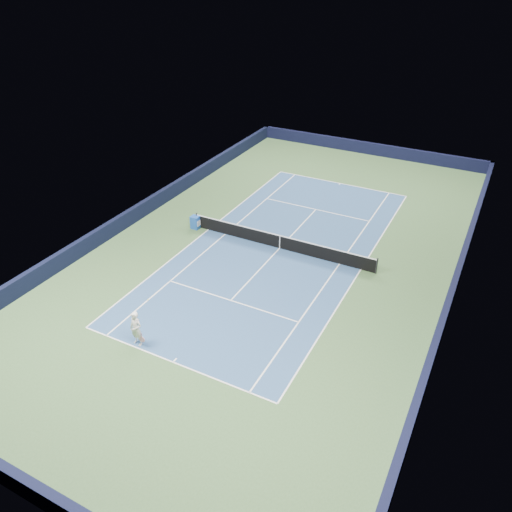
% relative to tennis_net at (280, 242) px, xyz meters
% --- Properties ---
extents(ground, '(40.00, 40.00, 0.00)m').
position_rel_tennis_net_xyz_m(ground, '(0.00, 0.00, -0.50)').
color(ground, '#37572F').
rests_on(ground, ground).
extents(wall_far, '(22.00, 0.35, 1.10)m').
position_rel_tennis_net_xyz_m(wall_far, '(0.00, 19.82, 0.05)').
color(wall_far, black).
rests_on(wall_far, ground).
extents(wall_near, '(22.00, 0.35, 1.10)m').
position_rel_tennis_net_xyz_m(wall_near, '(0.00, -19.82, 0.05)').
color(wall_near, black).
rests_on(wall_near, ground).
extents(wall_right, '(0.35, 40.00, 1.10)m').
position_rel_tennis_net_xyz_m(wall_right, '(10.82, 0.00, 0.05)').
color(wall_right, black).
rests_on(wall_right, ground).
extents(wall_left, '(0.35, 40.00, 1.10)m').
position_rel_tennis_net_xyz_m(wall_left, '(-10.82, 0.00, 0.05)').
color(wall_left, black).
rests_on(wall_left, ground).
extents(court_surface, '(10.97, 23.77, 0.01)m').
position_rel_tennis_net_xyz_m(court_surface, '(0.00, 0.00, -0.50)').
color(court_surface, navy).
rests_on(court_surface, ground).
extents(baseline_far, '(10.97, 0.08, 0.00)m').
position_rel_tennis_net_xyz_m(baseline_far, '(0.00, 11.88, -0.50)').
color(baseline_far, white).
rests_on(baseline_far, ground).
extents(baseline_near, '(10.97, 0.08, 0.00)m').
position_rel_tennis_net_xyz_m(baseline_near, '(0.00, -11.88, -0.50)').
color(baseline_near, white).
rests_on(baseline_near, ground).
extents(sideline_doubles_right, '(0.08, 23.77, 0.00)m').
position_rel_tennis_net_xyz_m(sideline_doubles_right, '(5.49, 0.00, -0.50)').
color(sideline_doubles_right, white).
rests_on(sideline_doubles_right, ground).
extents(sideline_doubles_left, '(0.08, 23.77, 0.00)m').
position_rel_tennis_net_xyz_m(sideline_doubles_left, '(-5.49, 0.00, -0.50)').
color(sideline_doubles_left, white).
rests_on(sideline_doubles_left, ground).
extents(sideline_singles_right, '(0.08, 23.77, 0.00)m').
position_rel_tennis_net_xyz_m(sideline_singles_right, '(4.12, 0.00, -0.50)').
color(sideline_singles_right, white).
rests_on(sideline_singles_right, ground).
extents(sideline_singles_left, '(0.08, 23.77, 0.00)m').
position_rel_tennis_net_xyz_m(sideline_singles_left, '(-4.12, 0.00, -0.50)').
color(sideline_singles_left, white).
rests_on(sideline_singles_left, ground).
extents(service_line_far, '(8.23, 0.08, 0.00)m').
position_rel_tennis_net_xyz_m(service_line_far, '(0.00, 6.40, -0.50)').
color(service_line_far, white).
rests_on(service_line_far, ground).
extents(service_line_near, '(8.23, 0.08, 0.00)m').
position_rel_tennis_net_xyz_m(service_line_near, '(0.00, -6.40, -0.50)').
color(service_line_near, white).
rests_on(service_line_near, ground).
extents(center_service_line, '(0.08, 12.80, 0.00)m').
position_rel_tennis_net_xyz_m(center_service_line, '(0.00, 0.00, -0.50)').
color(center_service_line, white).
rests_on(center_service_line, ground).
extents(center_mark_far, '(0.08, 0.30, 0.00)m').
position_rel_tennis_net_xyz_m(center_mark_far, '(0.00, 11.73, -0.50)').
color(center_mark_far, white).
rests_on(center_mark_far, ground).
extents(center_mark_near, '(0.08, 0.30, 0.00)m').
position_rel_tennis_net_xyz_m(center_mark_near, '(0.00, -11.73, -0.50)').
color(center_mark_near, white).
rests_on(center_mark_near, ground).
extents(tennis_net, '(12.90, 0.10, 1.07)m').
position_rel_tennis_net_xyz_m(tennis_net, '(0.00, 0.00, 0.00)').
color(tennis_net, black).
rests_on(tennis_net, ground).
extents(sponsor_cube, '(0.59, 0.52, 0.92)m').
position_rel_tennis_net_xyz_m(sponsor_cube, '(-6.40, -0.23, -0.04)').
color(sponsor_cube, '#1B4DA6').
rests_on(sponsor_cube, ground).
extents(tennis_player, '(0.86, 1.29, 2.11)m').
position_rel_tennis_net_xyz_m(tennis_player, '(-2.27, -11.61, 0.46)').
color(tennis_player, white).
rests_on(tennis_player, ground).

